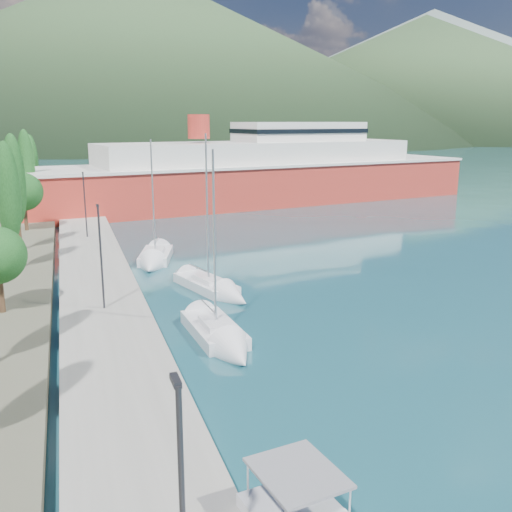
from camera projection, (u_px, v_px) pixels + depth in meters
name	position (u px, v px, depth m)	size (l,w,h in m)	color
ground	(112.00, 171.00, 133.03)	(1400.00, 1400.00, 0.00)	#1A4C58
quay	(94.00, 270.00, 43.47)	(5.00, 88.00, 0.80)	gray
hills_far	(200.00, 58.00, 617.94)	(1480.00, 900.00, 180.00)	slate
hills_near	(225.00, 63.00, 384.85)	(1010.00, 520.00, 115.00)	#324D2C
tree_row	(14.00, 195.00, 45.81)	(3.79, 63.98, 9.87)	#47301E
lamp_posts	(101.00, 255.00, 32.20)	(0.15, 46.18, 6.06)	#2D2D33
sailboat_near	(225.00, 342.00, 29.49)	(2.74, 7.76, 10.97)	silver
sailboat_mid	(220.00, 291.00, 38.37)	(4.28, 8.25, 11.49)	silver
sailboat_far	(153.00, 261.00, 46.38)	(4.33, 7.82, 10.96)	silver
ferry	(260.00, 175.00, 81.03)	(66.54, 24.03, 12.94)	red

